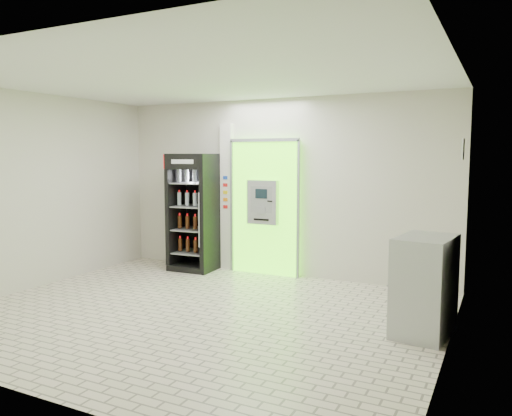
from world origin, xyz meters
The scene contains 7 objects.
ground centered at (0.00, 0.00, 0.00)m, with size 6.00×6.00×0.00m, color beige.
room_shell centered at (0.00, 0.00, 1.84)m, with size 6.00×6.00×6.00m.
atm_assembly centered at (-0.20, 2.41, 1.17)m, with size 1.30×0.24×2.33m.
pillar centered at (-0.98, 2.45, 1.30)m, with size 0.22×0.11×2.60m.
beverage_cooler centered at (-1.47, 2.15, 0.99)m, with size 0.82×0.76×2.07m.
steel_cabinet centered at (2.71, 0.55, 0.57)m, with size 0.68×0.91×1.13m.
exit_sign centered at (2.99, 1.40, 2.12)m, with size 0.02×0.22×0.26m.
Camera 1 is at (3.48, -5.27, 2.04)m, focal length 35.00 mm.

